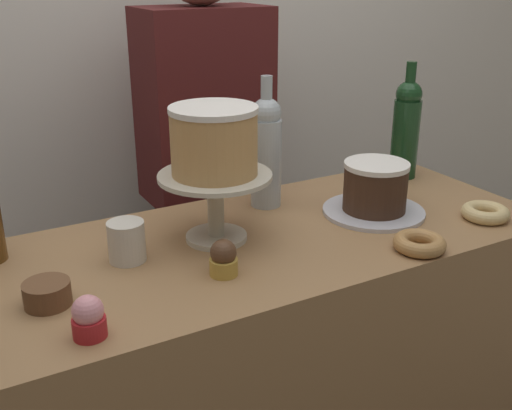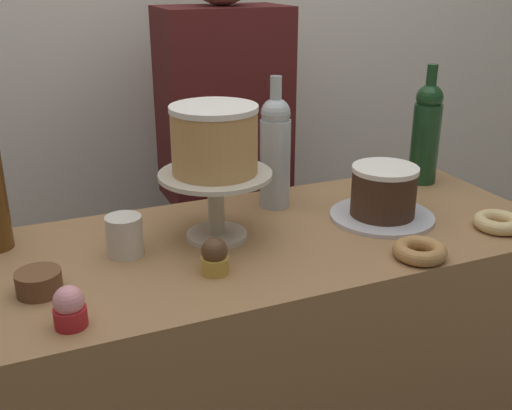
% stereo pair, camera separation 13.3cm
% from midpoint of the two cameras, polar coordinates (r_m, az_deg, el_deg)
% --- Properties ---
extents(back_wall, '(6.00, 0.05, 2.60)m').
position_cam_midpoint_polar(back_wall, '(2.05, -7.78, 15.54)').
color(back_wall, silver).
rests_on(back_wall, ground_plane).
extents(display_counter, '(1.39, 0.55, 0.94)m').
position_cam_midpoint_polar(display_counter, '(1.61, 2.49, -18.49)').
color(display_counter, '#997047').
rests_on(display_counter, ground_plane).
extents(cake_stand_pedestal, '(0.25, 0.25, 0.15)m').
position_cam_midpoint_polar(cake_stand_pedestal, '(1.32, -0.91, 1.02)').
color(cake_stand_pedestal, beige).
rests_on(cake_stand_pedestal, display_counter).
extents(white_layer_cake, '(0.19, 0.19, 0.14)m').
position_cam_midpoint_polar(white_layer_cake, '(1.29, -0.94, 6.08)').
color(white_layer_cake, tan).
rests_on(white_layer_cake, cake_stand_pedestal).
extents(silver_serving_platter, '(0.25, 0.25, 0.01)m').
position_cam_midpoint_polar(silver_serving_platter, '(1.51, 14.12, -1.07)').
color(silver_serving_platter, silver).
rests_on(silver_serving_platter, display_counter).
extents(chocolate_round_cake, '(0.16, 0.16, 0.12)m').
position_cam_midpoint_polar(chocolate_round_cake, '(1.49, 14.34, 1.25)').
color(chocolate_round_cake, '#3D2619').
rests_on(chocolate_round_cake, silver_serving_platter).
extents(wine_bottle_green, '(0.08, 0.08, 0.33)m').
position_cam_midpoint_polar(wine_bottle_green, '(1.76, 17.69, 6.50)').
color(wine_bottle_green, '#193D1E').
rests_on(wine_bottle_green, display_counter).
extents(wine_bottle_clear, '(0.08, 0.08, 0.33)m').
position_cam_midpoint_polar(wine_bottle_clear, '(1.50, 4.34, 5.05)').
color(wine_bottle_clear, '#B2BCC1').
rests_on(wine_bottle_clear, display_counter).
extents(cupcake_strawberry, '(0.06, 0.06, 0.07)m').
position_cam_midpoint_polar(cupcake_strawberry, '(1.06, -13.54, -9.39)').
color(cupcake_strawberry, red).
rests_on(cupcake_strawberry, display_counter).
extents(cupcake_chocolate, '(0.06, 0.06, 0.07)m').
position_cam_midpoint_polar(cupcake_chocolate, '(1.20, -0.71, -4.91)').
color(cupcake_chocolate, gold).
rests_on(cupcake_chocolate, display_counter).
extents(donut_glazed, '(0.11, 0.11, 0.03)m').
position_cam_midpoint_polar(donut_glazed, '(1.54, 23.98, -1.54)').
color(donut_glazed, '#E0C17F').
rests_on(donut_glazed, display_counter).
extents(donut_maple, '(0.11, 0.11, 0.03)m').
position_cam_midpoint_polar(donut_maple, '(1.33, 17.82, -4.15)').
color(donut_maple, '#B27F47').
rests_on(donut_maple, display_counter).
extents(cookie_stack, '(0.08, 0.08, 0.04)m').
position_cam_midpoint_polar(cookie_stack, '(1.18, -16.55, -7.01)').
color(cookie_stack, brown).
rests_on(cookie_stack, display_counter).
extents(coffee_cup_ceramic, '(0.08, 0.08, 0.08)m').
position_cam_midpoint_polar(coffee_cup_ceramic, '(1.29, -9.28, -2.89)').
color(coffee_cup_ceramic, silver).
rests_on(coffee_cup_ceramic, display_counter).
extents(barista_figure, '(0.36, 0.22, 1.60)m').
position_cam_midpoint_polar(barista_figure, '(1.88, -0.82, 0.78)').
color(barista_figure, black).
rests_on(barista_figure, ground_plane).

